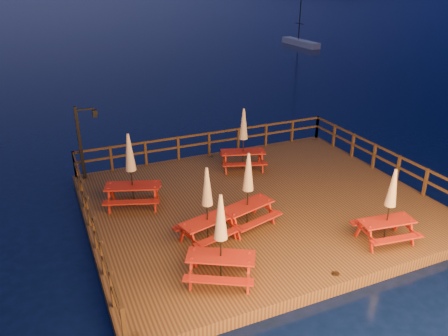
% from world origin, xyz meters
% --- Properties ---
extents(ground, '(500.00, 500.00, 0.00)m').
position_xyz_m(ground, '(0.00, 0.00, 0.00)').
color(ground, black).
rests_on(ground, ground).
extents(deck, '(12.00, 10.00, 0.40)m').
position_xyz_m(deck, '(0.00, 0.00, 0.20)').
color(deck, '#402714').
rests_on(deck, ground).
extents(deck_piles, '(11.44, 9.44, 1.40)m').
position_xyz_m(deck_piles, '(0.00, 0.00, -0.30)').
color(deck_piles, '#392012').
rests_on(deck_piles, ground).
extents(railing, '(11.80, 9.75, 1.10)m').
position_xyz_m(railing, '(0.00, 1.78, 1.16)').
color(railing, '#392012').
rests_on(railing, deck).
extents(lamp_post, '(0.85, 0.18, 3.00)m').
position_xyz_m(lamp_post, '(-5.39, 4.55, 2.20)').
color(lamp_post, black).
rests_on(lamp_post, deck).
extents(sailboat, '(1.20, 6.78, 10.06)m').
position_xyz_m(sailboat, '(23.44, 33.86, 0.33)').
color(sailboat, silver).
rests_on(sailboat, ground).
extents(picnic_table_0, '(2.21, 2.00, 2.64)m').
position_xyz_m(picnic_table_0, '(0.75, 2.86, 1.77)').
color(picnic_table_0, '#9A260E').
rests_on(picnic_table_0, deck).
extents(picnic_table_1, '(2.31, 2.10, 2.72)m').
position_xyz_m(picnic_table_1, '(-4.23, 1.48, 1.81)').
color(picnic_table_1, '#9A260E').
rests_on(picnic_table_1, deck).
extents(picnic_table_2, '(2.13, 1.91, 2.57)m').
position_xyz_m(picnic_table_2, '(-1.12, -1.34, 1.74)').
color(picnic_table_2, '#9A260E').
rests_on(picnic_table_2, deck).
extents(picnic_table_3, '(2.31, 2.19, 2.59)m').
position_xyz_m(picnic_table_3, '(-3.01, -3.57, 1.75)').
color(picnic_table_3, '#9A260E').
rests_on(picnic_table_3, deck).
extents(picnic_table_4, '(2.03, 1.81, 2.48)m').
position_xyz_m(picnic_table_4, '(-2.63, -1.65, 1.69)').
color(picnic_table_4, '#9A260E').
rests_on(picnic_table_4, deck).
extents(picnic_table_5, '(1.88, 1.62, 2.44)m').
position_xyz_m(picnic_table_5, '(2.38, -3.85, 1.67)').
color(picnic_table_5, '#9A260E').
rests_on(picnic_table_5, deck).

